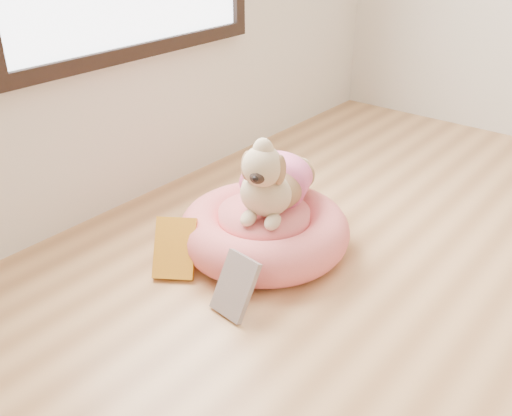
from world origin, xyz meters
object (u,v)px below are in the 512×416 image
Objects in this scene: book_yellow at (175,248)px; book_white at (235,286)px; pet_bed at (264,230)px; dog at (273,167)px.

book_yellow is 0.33m from book_white.
book_yellow is at bearing -115.51° from pet_bed.
book_white is (0.32, -0.04, -0.00)m from book_yellow.
book_white is (0.16, -0.41, -0.24)m from dog.
dog reaches higher than book_yellow.
book_white is (0.17, -0.37, 0.02)m from pet_bed.
book_yellow and book_white have the same top height.
pet_bed is 2.95× the size of book_yellow.
book_white is at bearing -65.39° from pet_bed.
book_white is at bearing -90.00° from dog.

